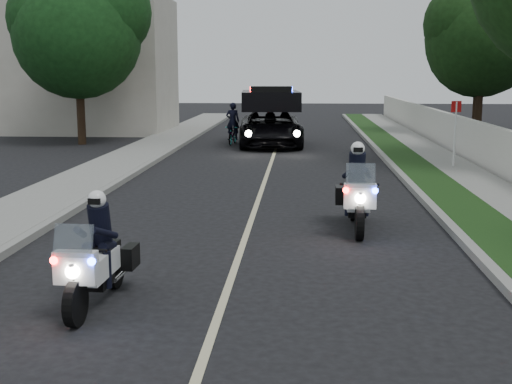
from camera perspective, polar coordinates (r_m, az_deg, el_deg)
ground at (r=10.09m, az=-2.41°, el=-8.17°), size 120.00×120.00×0.00m
curb_right at (r=20.00m, az=12.57°, el=1.00°), size 0.20×60.00×0.15m
grass_verge at (r=20.11m, az=14.54°, el=0.98°), size 1.20×60.00×0.16m
sidewalk_right at (r=20.39m, az=18.13°, el=0.92°), size 1.40×60.00×0.16m
curb_left at (r=20.43m, az=-10.81°, el=1.25°), size 0.20×60.00×0.15m
sidewalk_left at (r=20.73m, az=-13.76°, el=1.28°), size 2.00×60.00×0.16m
building_far at (r=37.21m, az=-13.64°, el=10.37°), size 8.00×6.00×7.00m
lane_marking at (r=19.80m, az=0.75°, el=0.95°), size 0.12×50.00×0.01m
police_moto_left at (r=9.66m, az=-13.24°, el=-9.28°), size 0.73×1.90×1.59m
police_moto_right at (r=13.90m, az=8.48°, el=-3.14°), size 0.77×2.12×1.79m
police_suv at (r=29.30m, az=1.23°, el=3.93°), size 3.03×5.87×2.77m
bicycle at (r=29.98m, az=-1.97°, el=4.07°), size 0.67×1.57×0.80m
cyclist at (r=29.98m, az=-1.97°, el=4.07°), size 0.62×0.45×1.64m
sign_post at (r=22.80m, az=16.35°, el=1.74°), size 0.46×0.46×2.33m
tree_right_d at (r=35.18m, az=18.21°, el=4.47°), size 7.14×7.14×9.24m
tree_right_e at (r=35.83m, az=18.04°, el=4.57°), size 5.38×5.38×8.79m
tree_left_near at (r=30.91m, az=-14.50°, el=3.94°), size 6.97×6.97×9.23m
tree_left_far at (r=36.66m, az=-13.41°, el=4.91°), size 7.48×7.48×10.60m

